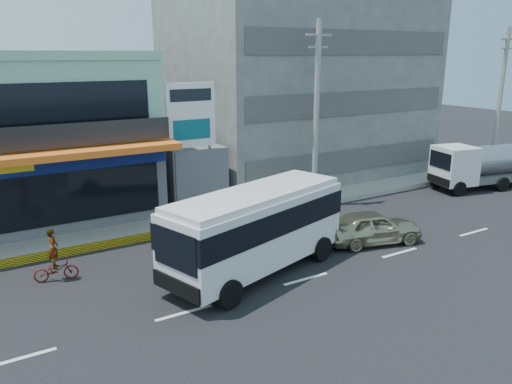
{
  "coord_description": "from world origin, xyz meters",
  "views": [
    {
      "loc": [
        -10.58,
        -13.92,
        8.29
      ],
      "look_at": [
        0.66,
        4.79,
        2.2
      ],
      "focal_mm": 35.0,
      "sensor_mm": 36.0,
      "label": 1
    }
  ],
  "objects_px": {
    "tanker_truck": "(483,165)",
    "billboard": "(191,123)",
    "shop_building": "(19,140)",
    "motorcycle_rider": "(55,264)",
    "satellite_dish": "(187,143)",
    "concrete_building": "(296,73)",
    "utility_pole_far": "(500,100)",
    "utility_pole_near": "(316,114)",
    "sedan": "(372,227)",
    "minibus": "(256,225)"
  },
  "relations": [
    {
      "from": "shop_building",
      "to": "billboard",
      "type": "distance_m",
      "value": 8.92
    },
    {
      "from": "tanker_truck",
      "to": "billboard",
      "type": "bearing_deg",
      "value": 166.82
    },
    {
      "from": "sedan",
      "to": "motorcycle_rider",
      "type": "bearing_deg",
      "value": 90.24
    },
    {
      "from": "tanker_truck",
      "to": "concrete_building",
      "type": "bearing_deg",
      "value": 126.62
    },
    {
      "from": "concrete_building",
      "to": "motorcycle_rider",
      "type": "xyz_separation_m",
      "value": [
        -18.14,
        -10.23,
        -6.32
      ]
    },
    {
      "from": "minibus",
      "to": "satellite_dish",
      "type": "bearing_deg",
      "value": 82.11
    },
    {
      "from": "utility_pole_near",
      "to": "shop_building",
      "type": "bearing_deg",
      "value": 154.94
    },
    {
      "from": "sedan",
      "to": "motorcycle_rider",
      "type": "relative_size",
      "value": 2.18
    },
    {
      "from": "shop_building",
      "to": "sedan",
      "type": "distance_m",
      "value": 18.14
    },
    {
      "from": "satellite_dish",
      "to": "concrete_building",
      "type": "bearing_deg",
      "value": 21.8
    },
    {
      "from": "billboard",
      "to": "motorcycle_rider",
      "type": "xyz_separation_m",
      "value": [
        -7.64,
        -4.43,
        -4.25
      ]
    },
    {
      "from": "sedan",
      "to": "tanker_truck",
      "type": "bearing_deg",
      "value": -60.08
    },
    {
      "from": "billboard",
      "to": "minibus",
      "type": "relative_size",
      "value": 0.83
    },
    {
      "from": "billboard",
      "to": "utility_pole_near",
      "type": "xyz_separation_m",
      "value": [
        6.5,
        -1.8,
        0.22
      ]
    },
    {
      "from": "utility_pole_near",
      "to": "tanker_truck",
      "type": "height_order",
      "value": "utility_pole_near"
    },
    {
      "from": "shop_building",
      "to": "concrete_building",
      "type": "bearing_deg",
      "value": 3.35
    },
    {
      "from": "shop_building",
      "to": "minibus",
      "type": "xyz_separation_m",
      "value": [
        6.68,
        -12.44,
        -2.02
      ]
    },
    {
      "from": "utility_pole_far",
      "to": "tanker_truck",
      "type": "xyz_separation_m",
      "value": [
        -4.57,
        -2.4,
        -3.64
      ]
    },
    {
      "from": "concrete_building",
      "to": "motorcycle_rider",
      "type": "height_order",
      "value": "concrete_building"
    },
    {
      "from": "concrete_building",
      "to": "motorcycle_rider",
      "type": "relative_size",
      "value": 7.81
    },
    {
      "from": "concrete_building",
      "to": "sedan",
      "type": "height_order",
      "value": "concrete_building"
    },
    {
      "from": "minibus",
      "to": "tanker_truck",
      "type": "distance_m",
      "value": 19.07
    },
    {
      "from": "satellite_dish",
      "to": "motorcycle_rider",
      "type": "xyz_separation_m",
      "value": [
        -8.14,
        -6.23,
        -2.9
      ]
    },
    {
      "from": "shop_building",
      "to": "utility_pole_near",
      "type": "relative_size",
      "value": 1.24
    },
    {
      "from": "billboard",
      "to": "motorcycle_rider",
      "type": "bearing_deg",
      "value": -149.91
    },
    {
      "from": "shop_building",
      "to": "satellite_dish",
      "type": "relative_size",
      "value": 8.27
    },
    {
      "from": "satellite_dish",
      "to": "minibus",
      "type": "height_order",
      "value": "satellite_dish"
    },
    {
      "from": "concrete_building",
      "to": "motorcycle_rider",
      "type": "distance_m",
      "value": 21.77
    },
    {
      "from": "utility_pole_far",
      "to": "minibus",
      "type": "relative_size",
      "value": 1.21
    },
    {
      "from": "billboard",
      "to": "minibus",
      "type": "distance_m",
      "value": 8.28
    },
    {
      "from": "utility_pole_far",
      "to": "shop_building",
      "type": "bearing_deg",
      "value": 167.69
    },
    {
      "from": "concrete_building",
      "to": "utility_pole_far",
      "type": "xyz_separation_m",
      "value": [
        12.0,
        -7.6,
        -1.85
      ]
    },
    {
      "from": "satellite_dish",
      "to": "tanker_truck",
      "type": "distance_m",
      "value": 18.55
    },
    {
      "from": "shop_building",
      "to": "utility_pole_far",
      "type": "xyz_separation_m",
      "value": [
        30.0,
        -6.55,
        1.15
      ]
    },
    {
      "from": "utility_pole_near",
      "to": "utility_pole_far",
      "type": "bearing_deg",
      "value": 0.0
    },
    {
      "from": "utility_pole_far",
      "to": "motorcycle_rider",
      "type": "height_order",
      "value": "utility_pole_far"
    },
    {
      "from": "sedan",
      "to": "tanker_truck",
      "type": "xyz_separation_m",
      "value": [
        12.64,
        3.5,
        0.75
      ]
    },
    {
      "from": "sedan",
      "to": "concrete_building",
      "type": "bearing_deg",
      "value": -6.66
    },
    {
      "from": "shop_building",
      "to": "satellite_dish",
      "type": "distance_m",
      "value": 8.54
    },
    {
      "from": "utility_pole_near",
      "to": "utility_pole_far",
      "type": "height_order",
      "value": "same"
    },
    {
      "from": "satellite_dish",
      "to": "motorcycle_rider",
      "type": "distance_m",
      "value": 10.65
    },
    {
      "from": "sedan",
      "to": "tanker_truck",
      "type": "relative_size",
      "value": 0.6
    },
    {
      "from": "utility_pole_near",
      "to": "sedan",
      "type": "xyz_separation_m",
      "value": [
        -1.21,
        -5.9,
        -4.39
      ]
    },
    {
      "from": "motorcycle_rider",
      "to": "satellite_dish",
      "type": "bearing_deg",
      "value": 37.42
    },
    {
      "from": "shop_building",
      "to": "motorcycle_rider",
      "type": "bearing_deg",
      "value": -90.89
    },
    {
      "from": "utility_pole_far",
      "to": "minibus",
      "type": "distance_m",
      "value": 24.26
    },
    {
      "from": "satellite_dish",
      "to": "utility_pole_far",
      "type": "xyz_separation_m",
      "value": [
        22.0,
        -3.6,
        1.57
      ]
    },
    {
      "from": "tanker_truck",
      "to": "shop_building",
      "type": "bearing_deg",
      "value": 160.62
    },
    {
      "from": "shop_building",
      "to": "utility_pole_far",
      "type": "distance_m",
      "value": 30.73
    },
    {
      "from": "concrete_building",
      "to": "satellite_dish",
      "type": "distance_m",
      "value": 11.3
    }
  ]
}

